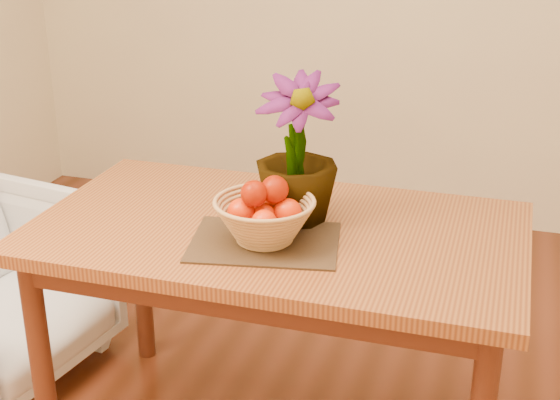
% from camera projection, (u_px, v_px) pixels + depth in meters
% --- Properties ---
extents(table, '(1.40, 0.80, 0.75)m').
position_uv_depth(table, '(277.00, 253.00, 2.27)').
color(table, brown).
rests_on(table, floor).
extents(placemat, '(0.45, 0.37, 0.01)m').
position_uv_depth(placemat, '(265.00, 242.00, 2.12)').
color(placemat, '#3E2816').
rests_on(placemat, table).
extents(wicker_basket, '(0.28, 0.28, 0.11)m').
position_uv_depth(wicker_basket, '(265.00, 222.00, 2.10)').
color(wicker_basket, '#B3854A').
rests_on(wicker_basket, placemat).
extents(orange_pile, '(0.20, 0.19, 0.14)m').
position_uv_depth(orange_pile, '(265.00, 203.00, 2.08)').
color(orange_pile, red).
rests_on(orange_pile, wicker_basket).
extents(potted_plant, '(0.27, 0.27, 0.43)m').
position_uv_depth(potted_plant, '(297.00, 150.00, 2.19)').
color(potted_plant, '#164313').
rests_on(potted_plant, table).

